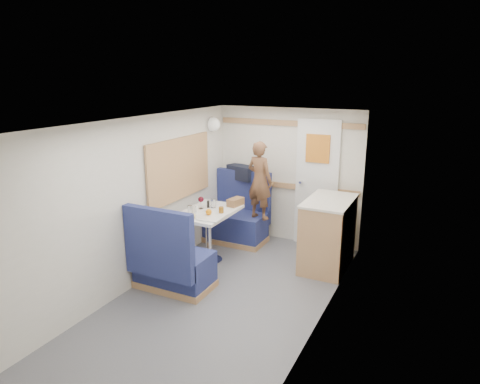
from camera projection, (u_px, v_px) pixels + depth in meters
The scene contains 27 objects.
floor at pixel (215, 307), 4.67m from camera, with size 4.50×4.50×0.00m, color #515156.
ceiling at pixel (211, 123), 4.15m from camera, with size 4.50×4.50×0.00m, color silver.
wall_back at pixel (288, 176), 6.36m from camera, with size 2.20×0.02×2.00m, color silver.
wall_left at pixel (129, 206), 4.88m from camera, with size 0.02×4.50×2.00m, color silver.
wall_right at pixel (317, 237), 3.94m from camera, with size 0.02×4.50×2.00m, color silver.
oak_trim_low at pixel (287, 186), 6.38m from camera, with size 2.15×0.02×0.08m, color #A87A4C.
oak_trim_high at pixel (289, 123), 6.13m from camera, with size 2.15×0.02×0.08m, color #A87A4C.
side_window at pixel (179, 168), 5.67m from camera, with size 0.04×1.30×0.72m, color #B7BC9F.
rear_door at pixel (317, 181), 6.14m from camera, with size 0.62×0.12×1.86m.
dinette_table at pixel (208, 222), 5.67m from camera, with size 0.62×0.92×0.72m.
bench_far at pixel (237, 222), 6.48m from camera, with size 0.90×0.59×1.05m.
bench_near at pixel (171, 265), 4.99m from camera, with size 0.90×0.59×1.05m.
ledge at pixel (245, 181), 6.55m from camera, with size 0.90×0.14×0.04m, color #A87A4C.
dome_light at pixel (213, 124), 6.25m from camera, with size 0.20×0.20×0.20m, color white.
galley_counter at pixel (328, 233), 5.54m from camera, with size 0.57×0.92×0.92m.
person at pixel (260, 180), 6.04m from camera, with size 0.41×0.27×1.12m, color brown.
duffel_bag at pixel (242, 172), 6.54m from camera, with size 0.45×0.21×0.21m, color black.
tray at pixel (213, 217), 5.35m from camera, with size 0.27×0.35×0.02m, color white.
orange_fruit at pixel (209, 212), 5.40m from camera, with size 0.08×0.08×0.08m, color orange.
cheese_block at pixel (191, 216), 5.30m from camera, with size 0.10×0.06×0.04m, color #F4DF8D.
wine_glass at pixel (201, 200), 5.68m from camera, with size 0.08×0.08×0.17m.
tumbler_left at pixel (190, 209), 5.52m from camera, with size 0.06×0.06×0.10m, color white.
tumbler_mid at pixel (213, 203), 5.75m from camera, with size 0.07×0.07×0.12m, color white.
beer_glass at pixel (221, 211), 5.47m from camera, with size 0.06×0.06×0.10m, color #895614.
pepper_grinder at pixel (208, 204), 5.75m from camera, with size 0.04×0.04×0.10m, color black.
salt_grinder at pixel (196, 209), 5.56m from camera, with size 0.04×0.04×0.09m, color white.
bread_loaf at pixel (236, 202), 5.84m from camera, with size 0.13×0.24×0.10m, color brown.
Camera 1 is at (2.10, -3.62, 2.45)m, focal length 32.00 mm.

